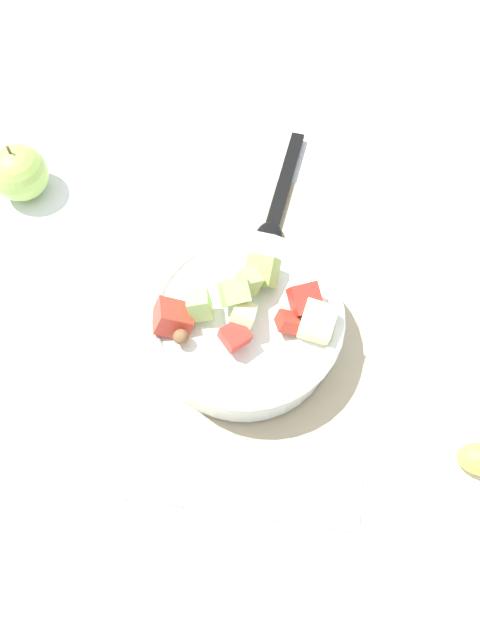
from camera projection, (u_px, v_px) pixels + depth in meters
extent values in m
plane|color=silver|center=(246.00, 326.00, 0.81)|extent=(2.40, 2.40, 0.00)
cube|color=tan|center=(246.00, 325.00, 0.81)|extent=(0.45, 0.30, 0.01)
cylinder|color=white|center=(240.00, 327.00, 0.77)|extent=(0.21, 0.21, 0.06)
torus|color=white|center=(240.00, 315.00, 0.74)|extent=(0.23, 0.23, 0.02)
cube|color=red|center=(235.00, 336.00, 0.71)|extent=(0.04, 0.04, 0.02)
cube|color=#A3CC6B|center=(234.00, 292.00, 0.72)|extent=(0.05, 0.04, 0.05)
cube|color=#BC3828|center=(173.00, 318.00, 0.73)|extent=(0.05, 0.05, 0.05)
cube|color=red|center=(305.00, 303.00, 0.73)|extent=(0.05, 0.05, 0.04)
cube|color=#BC3828|center=(288.00, 322.00, 0.72)|extent=(0.03, 0.03, 0.03)
sphere|color=brown|center=(181.00, 337.00, 0.71)|extent=(0.02, 0.02, 0.03)
cube|color=beige|center=(317.00, 323.00, 0.72)|extent=(0.05, 0.04, 0.04)
cube|color=#A3CC6B|center=(200.00, 305.00, 0.72)|extent=(0.03, 0.03, 0.04)
cube|color=#A3CC6B|center=(246.00, 282.00, 0.73)|extent=(0.04, 0.04, 0.03)
cube|color=beige|center=(242.00, 316.00, 0.71)|extent=(0.04, 0.03, 0.04)
cube|color=#8CB74C|center=(262.00, 271.00, 0.75)|extent=(0.05, 0.04, 0.05)
ellipsoid|color=black|center=(268.00, 239.00, 0.85)|extent=(0.06, 0.04, 0.01)
cube|color=black|center=(285.00, 180.00, 0.90)|extent=(0.17, 0.04, 0.01)
sphere|color=#9EC656|center=(19.00, 172.00, 0.87)|extent=(0.08, 0.08, 0.08)
cylinder|color=brown|center=(9.00, 150.00, 0.83)|extent=(0.00, 0.00, 0.01)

